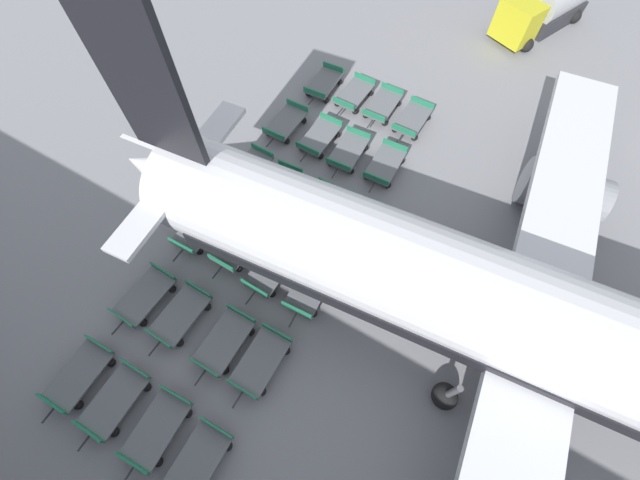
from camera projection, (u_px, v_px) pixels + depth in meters
airplane at (571, 340)px, 13.58m from camera, size 30.36×38.44×11.71m
fuel_tanker_primary at (547, 7)px, 26.45m from camera, size 7.73×5.15×3.18m
baggage_dolly_row_near_col_a at (324, 84)px, 24.06m from camera, size 3.38×1.67×0.92m
baggage_dolly_row_near_col_b at (286, 123)px, 22.46m from camera, size 3.35×1.60×0.92m
baggage_dolly_row_near_col_c at (249, 170)px, 20.82m from camera, size 3.37×1.66×0.92m
baggage_dolly_row_near_col_d at (199, 228)px, 19.06m from camera, size 3.37×1.64×0.92m
baggage_dolly_row_near_col_e at (145, 296)px, 17.36m from camera, size 3.37×1.65×0.92m
baggage_dolly_row_near_col_f at (80, 374)px, 15.75m from camera, size 3.37×1.66×0.92m
baggage_dolly_row_mid_a_col_a at (354, 94)px, 23.60m from camera, size 3.38×1.66×0.92m
baggage_dolly_row_mid_a_col_b at (320, 137)px, 21.93m from camera, size 3.36×1.63×0.92m
baggage_dolly_row_mid_a_col_c at (279, 187)px, 20.25m from camera, size 3.38×1.68×0.92m
baggage_dolly_row_mid_a_col_d at (239, 245)px, 18.62m from camera, size 3.36×1.61×0.92m
baggage_dolly_row_mid_a_col_e at (181, 315)px, 16.94m from camera, size 3.36×1.62×0.92m
baggage_dolly_row_mid_a_col_f at (116, 400)px, 15.29m from camera, size 3.36×1.63×0.92m
baggage_dolly_row_mid_b_col_a at (383, 106)px, 23.14m from camera, size 3.35×1.60×0.92m
baggage_dolly_row_mid_b_col_b at (348, 152)px, 21.42m from camera, size 3.38×1.67×0.92m
baggage_dolly_row_mid_b_col_c at (317, 206)px, 19.69m from camera, size 3.38×1.67×0.92m
baggage_dolly_row_mid_b_col_d at (272, 269)px, 18.02m from camera, size 3.37×1.64×0.92m
baggage_dolly_row_mid_b_col_e at (225, 342)px, 16.39m from camera, size 3.36×1.61×0.92m
baggage_dolly_row_mid_b_col_f at (158, 428)px, 14.80m from camera, size 3.39×1.70×0.92m
baggage_dolly_row_far_col_a at (412, 120)px, 22.58m from camera, size 3.36×1.63×0.92m
baggage_dolly_row_far_col_b at (385, 165)px, 20.97m from camera, size 3.37×1.65×0.92m
baggage_dolly_row_far_col_c at (349, 220)px, 19.29m from camera, size 3.36×1.61×0.92m
baggage_dolly_row_far_col_d at (310, 288)px, 17.56m from camera, size 3.39×1.71×0.92m
baggage_dolly_row_far_col_e at (261, 362)px, 16.00m from camera, size 3.36×1.62×0.92m
baggage_dolly_row_far_col_f at (198, 462)px, 14.26m from camera, size 3.37×1.65×0.92m
stand_guidance_stripe at (380, 236)px, 19.38m from camera, size 3.23×31.82×0.01m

